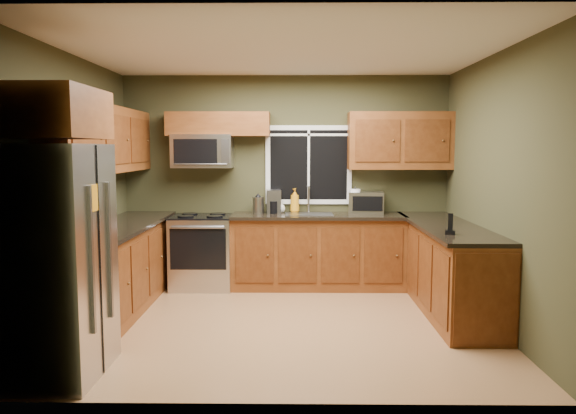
{
  "coord_description": "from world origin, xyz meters",
  "views": [
    {
      "loc": [
        0.13,
        -5.53,
        1.77
      ],
      "look_at": [
        0.05,
        0.35,
        1.15
      ],
      "focal_mm": 35.0,
      "sensor_mm": 36.0,
      "label": 1
    }
  ],
  "objects_px": {
    "paper_towel_roll": "(355,201)",
    "range": "(203,251)",
    "refrigerator": "(53,261)",
    "soap_bottle_a": "(295,200)",
    "coffee_maker": "(274,202)",
    "soap_bottle_c": "(280,207)",
    "kettle": "(258,204)",
    "cordless_phone": "(450,228)",
    "microwave": "(203,151)",
    "toaster_oven": "(366,202)"
  },
  "relations": [
    {
      "from": "range",
      "to": "cordless_phone",
      "type": "bearing_deg",
      "value": -31.21
    },
    {
      "from": "range",
      "to": "cordless_phone",
      "type": "xyz_separation_m",
      "value": [
        2.67,
        -1.62,
        0.53
      ]
    },
    {
      "from": "refrigerator",
      "to": "kettle",
      "type": "height_order",
      "value": "refrigerator"
    },
    {
      "from": "refrigerator",
      "to": "range",
      "type": "relative_size",
      "value": 1.92
    },
    {
      "from": "soap_bottle_c",
      "to": "range",
      "type": "bearing_deg",
      "value": -168.47
    },
    {
      "from": "kettle",
      "to": "cordless_phone",
      "type": "relative_size",
      "value": 1.27
    },
    {
      "from": "microwave",
      "to": "soap_bottle_a",
      "type": "xyz_separation_m",
      "value": [
        1.17,
        0.09,
        -0.63
      ]
    },
    {
      "from": "toaster_oven",
      "to": "microwave",
      "type": "bearing_deg",
      "value": -179.71
    },
    {
      "from": "coffee_maker",
      "to": "kettle",
      "type": "distance_m",
      "value": 0.2
    },
    {
      "from": "paper_towel_roll",
      "to": "soap_bottle_c",
      "type": "xyz_separation_m",
      "value": [
        -0.95,
        0.07,
        -0.08
      ]
    },
    {
      "from": "microwave",
      "to": "kettle",
      "type": "xyz_separation_m",
      "value": [
        0.7,
        -0.04,
        -0.67
      ]
    },
    {
      "from": "refrigerator",
      "to": "soap_bottle_a",
      "type": "xyz_separation_m",
      "value": [
        1.86,
        3.0,
        0.19
      ]
    },
    {
      "from": "microwave",
      "to": "soap_bottle_a",
      "type": "height_order",
      "value": "microwave"
    },
    {
      "from": "refrigerator",
      "to": "soap_bottle_c",
      "type": "relative_size",
      "value": 11.64
    },
    {
      "from": "soap_bottle_c",
      "to": "paper_towel_roll",
      "type": "bearing_deg",
      "value": -4.27
    },
    {
      "from": "kettle",
      "to": "toaster_oven",
      "type": "bearing_deg",
      "value": 1.97
    },
    {
      "from": "toaster_oven",
      "to": "cordless_phone",
      "type": "relative_size",
      "value": 2.29
    },
    {
      "from": "range",
      "to": "toaster_oven",
      "type": "bearing_deg",
      "value": 4.03
    },
    {
      "from": "coffee_maker",
      "to": "kettle",
      "type": "relative_size",
      "value": 1.15
    },
    {
      "from": "paper_towel_roll",
      "to": "range",
      "type": "bearing_deg",
      "value": -176.16
    },
    {
      "from": "microwave",
      "to": "paper_towel_roll",
      "type": "height_order",
      "value": "microwave"
    },
    {
      "from": "toaster_oven",
      "to": "cordless_phone",
      "type": "distance_m",
      "value": 1.87
    },
    {
      "from": "coffee_maker",
      "to": "soap_bottle_a",
      "type": "relative_size",
      "value": 0.96
    },
    {
      "from": "microwave",
      "to": "kettle",
      "type": "bearing_deg",
      "value": -3.0
    },
    {
      "from": "refrigerator",
      "to": "soap_bottle_a",
      "type": "relative_size",
      "value": 5.81
    },
    {
      "from": "refrigerator",
      "to": "microwave",
      "type": "xyz_separation_m",
      "value": [
        0.69,
        2.91,
        0.83
      ]
    },
    {
      "from": "range",
      "to": "soap_bottle_a",
      "type": "distance_m",
      "value": 1.35
    },
    {
      "from": "range",
      "to": "coffee_maker",
      "type": "xyz_separation_m",
      "value": [
        0.9,
        0.14,
        0.61
      ]
    },
    {
      "from": "refrigerator",
      "to": "microwave",
      "type": "bearing_deg",
      "value": 76.66
    },
    {
      "from": "microwave",
      "to": "paper_towel_roll",
      "type": "xyz_separation_m",
      "value": [
        1.94,
        -0.01,
        -0.63
      ]
    },
    {
      "from": "refrigerator",
      "to": "range",
      "type": "bearing_deg",
      "value": 76.03
    },
    {
      "from": "coffee_maker",
      "to": "soap_bottle_c",
      "type": "bearing_deg",
      "value": 34.49
    },
    {
      "from": "microwave",
      "to": "kettle",
      "type": "height_order",
      "value": "microwave"
    },
    {
      "from": "coffee_maker",
      "to": "kettle",
      "type": "height_order",
      "value": "coffee_maker"
    },
    {
      "from": "cordless_phone",
      "to": "refrigerator",
      "type": "bearing_deg",
      "value": -161.14
    },
    {
      "from": "coffee_maker",
      "to": "soap_bottle_a",
      "type": "distance_m",
      "value": 0.28
    },
    {
      "from": "range",
      "to": "cordless_phone",
      "type": "height_order",
      "value": "cordless_phone"
    },
    {
      "from": "refrigerator",
      "to": "paper_towel_roll",
      "type": "xyz_separation_m",
      "value": [
        2.63,
        2.9,
        0.19
      ]
    },
    {
      "from": "range",
      "to": "paper_towel_roll",
      "type": "relative_size",
      "value": 2.74
    },
    {
      "from": "kettle",
      "to": "paper_towel_roll",
      "type": "bearing_deg",
      "value": 1.43
    },
    {
      "from": "refrigerator",
      "to": "coffee_maker",
      "type": "xyz_separation_m",
      "value": [
        1.59,
        2.91,
        0.18
      ]
    },
    {
      "from": "kettle",
      "to": "soap_bottle_a",
      "type": "xyz_separation_m",
      "value": [
        0.47,
        0.13,
        0.04
      ]
    },
    {
      "from": "range",
      "to": "paper_towel_roll",
      "type": "bearing_deg",
      "value": 3.84
    },
    {
      "from": "toaster_oven",
      "to": "paper_towel_roll",
      "type": "distance_m",
      "value": 0.14
    },
    {
      "from": "coffee_maker",
      "to": "soap_bottle_c",
      "type": "xyz_separation_m",
      "value": [
        0.09,
        0.06,
        -0.06
      ]
    },
    {
      "from": "toaster_oven",
      "to": "kettle",
      "type": "distance_m",
      "value": 1.38
    },
    {
      "from": "soap_bottle_c",
      "to": "cordless_phone",
      "type": "height_order",
      "value": "cordless_phone"
    },
    {
      "from": "kettle",
      "to": "paper_towel_roll",
      "type": "relative_size",
      "value": 0.76
    },
    {
      "from": "cordless_phone",
      "to": "toaster_oven",
      "type": "bearing_deg",
      "value": 108.58
    },
    {
      "from": "kettle",
      "to": "soap_bottle_a",
      "type": "height_order",
      "value": "soap_bottle_a"
    }
  ]
}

